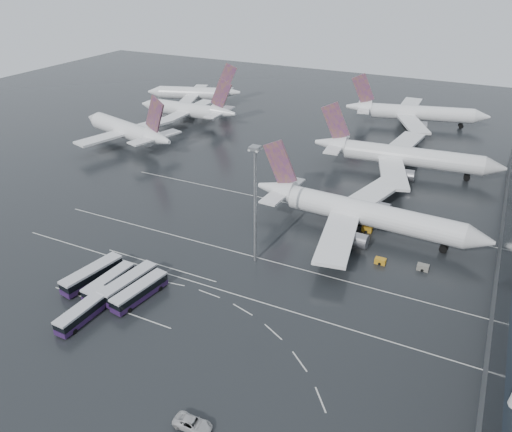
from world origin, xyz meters
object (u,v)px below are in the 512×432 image
at_px(jet_remote_west, 128,131).
at_px(gse_cart_belly_d, 423,267).
at_px(bus_row_far_a, 85,311).
at_px(airliner_main, 361,213).
at_px(bus_row_near_b, 109,282).
at_px(airliner_gate_c, 414,113).
at_px(jet_remote_mid, 189,110).
at_px(gse_cart_belly_a, 380,261).
at_px(floodlight_mast, 255,192).
at_px(bus_row_near_a, 92,274).
at_px(gse_cart_belly_e, 367,229).
at_px(jet_remote_far, 195,93).
at_px(bus_row_near_d, 140,291).
at_px(van_curve_a, 193,424).
at_px(airliner_gate_b, 402,156).
at_px(bus_row_near_c, 129,283).
at_px(gse_cart_belly_c, 332,248).

bearing_deg(jet_remote_west, gse_cart_belly_d, 177.51).
bearing_deg(bus_row_far_a, gse_cart_belly_d, -48.75).
relative_size(airliner_main, bus_row_near_b, 4.69).
xyz_separation_m(airliner_main, airliner_gate_c, (-4.90, 91.15, -0.08)).
xyz_separation_m(airliner_main, jet_remote_mid, (-85.12, 55.95, -0.02)).
distance_m(bus_row_near_b, gse_cart_belly_a, 56.98).
xyz_separation_m(floodlight_mast, gse_cart_belly_d, (33.57, 12.36, -15.89)).
relative_size(jet_remote_west, jet_remote_mid, 1.08).
height_order(bus_row_near_a, gse_cart_belly_e, bus_row_near_a).
distance_m(jet_remote_far, bus_row_near_d, 142.21).
relative_size(bus_row_far_a, van_curve_a, 2.20).
distance_m(jet_remote_mid, jet_remote_far, 27.39).
height_order(airliner_gate_b, bus_row_near_b, airliner_gate_b).
xyz_separation_m(bus_row_near_c, gse_cart_belly_d, (51.03, 33.40, -1.13)).
bearing_deg(airliner_gate_b, jet_remote_west, -173.67).
height_order(airliner_gate_b, bus_row_near_d, airliner_gate_b).
relative_size(airliner_main, airliner_gate_b, 1.01).
height_order(bus_row_far_a, gse_cart_belly_d, bus_row_far_a).
height_order(gse_cart_belly_d, gse_cart_belly_e, gse_cart_belly_e).
relative_size(airliner_gate_c, gse_cart_belly_c, 24.32).
bearing_deg(gse_cart_belly_a, jet_remote_far, 138.82).
distance_m(gse_cart_belly_d, gse_cart_belly_e, 18.64).
bearing_deg(bus_row_near_c, airliner_gate_c, -5.10).
bearing_deg(gse_cart_belly_e, floodlight_mast, -128.40).
relative_size(jet_remote_mid, bus_row_near_c, 3.20).
distance_m(jet_remote_mid, van_curve_a, 145.72).
height_order(jet_remote_west, jet_remote_far, jet_remote_west).
bearing_deg(gse_cart_belly_a, gse_cart_belly_d, 9.79).
distance_m(gse_cart_belly_c, gse_cart_belly_d, 19.81).
height_order(jet_remote_far, van_curve_a, jet_remote_far).
bearing_deg(airliner_gate_c, airliner_gate_b, -96.76).
bearing_deg(airliner_gate_b, bus_row_far_a, -115.96).
xyz_separation_m(jet_remote_far, bus_row_far_a, (61.60, -134.66, -3.02)).
bearing_deg(jet_remote_west, gse_cart_belly_e, -178.91).
distance_m(airliner_gate_b, bus_row_near_b, 95.66).
bearing_deg(gse_cart_belly_a, gse_cart_belly_e, 116.71).
height_order(bus_row_near_c, bus_row_far_a, bus_row_near_c).
bearing_deg(gse_cart_belly_a, gse_cart_belly_c, 178.12).
relative_size(airliner_gate_b, bus_row_near_b, 4.62).
xyz_separation_m(bus_row_near_c, gse_cart_belly_a, (42.34, 31.90, -1.15)).
bearing_deg(gse_cart_belly_d, floodlight_mast, -159.79).
distance_m(airliner_main, bus_row_near_d, 54.66).
xyz_separation_m(airliner_gate_b, jet_remote_mid, (-86.03, 13.94, -0.06)).
bearing_deg(airliner_gate_c, gse_cart_belly_c, -102.43).
height_order(airliner_main, jet_remote_far, airliner_main).
distance_m(bus_row_far_a, van_curve_a, 32.80).
xyz_separation_m(airliner_main, gse_cart_belly_c, (-2.98, -11.70, -4.28)).
relative_size(bus_row_far_a, floodlight_mast, 0.48).
xyz_separation_m(jet_remote_west, bus_row_near_a, (46.34, -68.82, -3.43)).
relative_size(airliner_gate_c, bus_row_near_c, 3.97).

